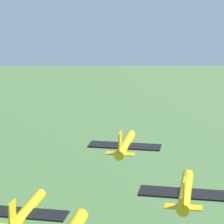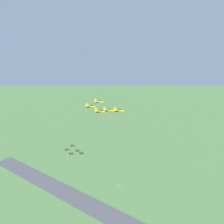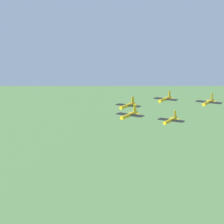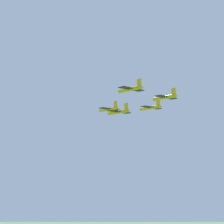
{
  "view_description": "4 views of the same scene",
  "coord_description": "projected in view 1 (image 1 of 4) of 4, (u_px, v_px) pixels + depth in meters",
  "views": [
    {
      "loc": [
        -76.8,
        20.88,
        141.56
      ],
      "look_at": [
        -39.74,
        -45.28,
        123.89
      ],
      "focal_mm": 85.0,
      "sensor_mm": 36.0,
      "label": 1
    },
    {
      "loc": [
        -187.45,
        -162.05,
        177.94
      ],
      "look_at": [
        -48.43,
        -32.65,
        119.63
      ],
      "focal_mm": 35.0,
      "sensor_mm": 36.0,
      "label": 2
    },
    {
      "loc": [
        57.63,
        -134.97,
        153.23
      ],
      "look_at": [
        -46.5,
        -45.19,
        123.4
      ],
      "focal_mm": 70.0,
      "sensor_mm": 36.0,
      "label": 3
    },
    {
      "loc": [
        23.66,
        119.41,
        93.15
      ],
      "look_at": [
        -46.32,
        -36.76,
        120.2
      ],
      "focal_mm": 70.0,
      "sensor_mm": 36.0,
      "label": 4
    }
  ],
  "objects": [
    {
      "name": "jet_2",
      "position": [
        185.0,
        192.0,
        53.96
      ],
      "size": [
        9.8,
        10.08,
        3.4
      ],
      "rotation": [
        0.0,
        0.0,
        3.47
      ],
      "color": "gold"
    },
    {
      "name": "jet_0",
      "position": [
        125.0,
        145.0,
        69.51
      ],
      "size": [
        9.8,
        10.08,
        3.4
      ],
      "rotation": [
        0.0,
        0.0,
        3.47
      ],
      "color": "gold"
    },
    {
      "name": "jet_1",
      "position": [
        25.0,
        212.0,
        57.86
      ],
      "size": [
        9.8,
        10.08,
        3.4
      ],
      "rotation": [
        0.0,
        0.0,
        3.47
      ],
      "color": "gold"
    }
  ]
}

